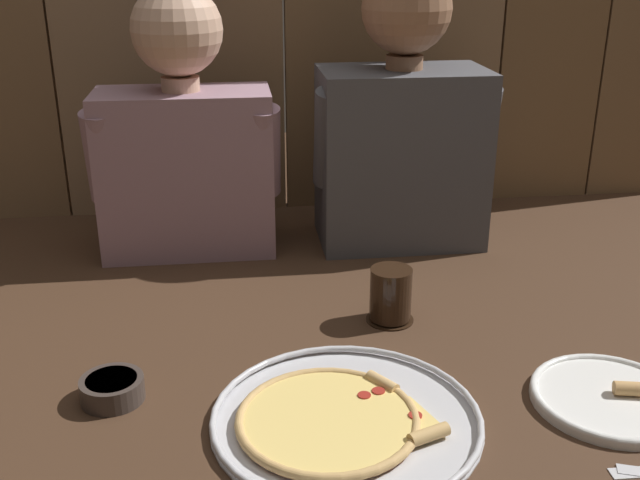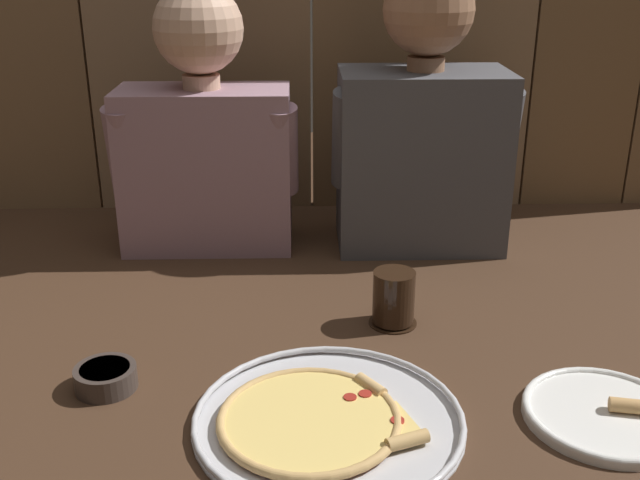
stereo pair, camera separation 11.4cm
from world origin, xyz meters
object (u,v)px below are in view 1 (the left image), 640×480
at_px(dipping_bowl, 112,388).
at_px(diner_right, 402,117).
at_px(drinking_glass, 391,296).
at_px(dinner_plate, 611,397).
at_px(diner_left, 183,128).
at_px(pizza_tray, 341,418).

height_order(dipping_bowl, diner_right, diner_right).
relative_size(drinking_glass, diner_right, 0.17).
bearing_deg(dinner_plate, diner_right, 104.01).
height_order(drinking_glass, diner_right, diner_right).
distance_m(dipping_bowl, diner_right, 0.87).
bearing_deg(drinking_glass, diner_left, 133.32).
xyz_separation_m(drinking_glass, dipping_bowl, (-0.47, -0.20, -0.03)).
height_order(dipping_bowl, diner_left, diner_left).
bearing_deg(dipping_bowl, diner_right, 46.06).
xyz_separation_m(drinking_glass, diner_right, (0.10, 0.40, 0.24)).
relative_size(dinner_plate, diner_right, 0.38).
relative_size(pizza_tray, dinner_plate, 1.67).
xyz_separation_m(dinner_plate, diner_left, (-0.65, 0.70, 0.27)).
bearing_deg(dinner_plate, drinking_glass, 132.61).
bearing_deg(dinner_plate, pizza_tray, -179.61).
xyz_separation_m(diner_left, diner_right, (0.48, -0.00, 0.01)).
relative_size(dinner_plate, drinking_glass, 2.31).
relative_size(dinner_plate, dipping_bowl, 2.46).
distance_m(pizza_tray, dinner_plate, 0.41).
bearing_deg(drinking_glass, pizza_tray, -114.27).
bearing_deg(pizza_tray, drinking_glass, 65.73).
bearing_deg(diner_left, pizza_tray, -71.25).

